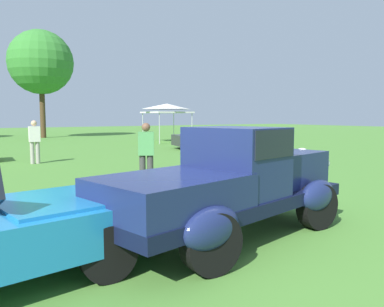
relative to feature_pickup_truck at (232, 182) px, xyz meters
name	(u,v)px	position (x,y,z in m)	size (l,w,h in m)	color
ground_plane	(209,236)	(-0.27, 0.24, -0.87)	(120.00, 120.00, 0.00)	#4C8433
feature_pickup_truck	(232,182)	(0.00, 0.00, 0.00)	(4.62, 2.54, 1.70)	black
show_car_charcoal	(212,138)	(9.17, 13.43, -0.27)	(4.69, 2.58, 1.22)	#28282D
spectator_near_truck	(146,153)	(0.67, 4.39, 0.05)	(0.47, 0.40, 1.69)	#383838
spectator_by_row	(35,140)	(-0.77, 11.36, 0.05)	(0.41, 0.25, 1.69)	#9E998E
canopy_tent_center_field	(167,108)	(9.51, 19.35, 1.55)	(2.84, 2.84, 2.71)	#B7B7BC
treeline_center	(41,63)	(3.30, 29.82, 5.42)	(5.31, 5.31, 8.96)	#47331E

